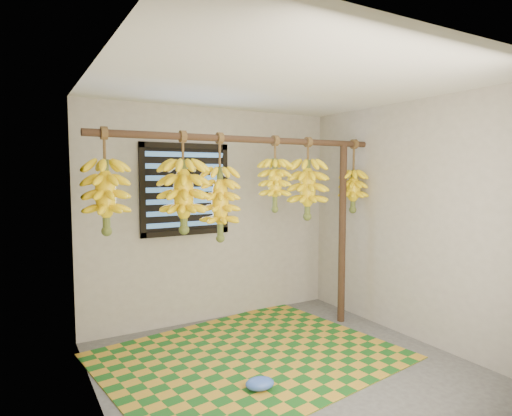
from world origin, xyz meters
TOP-DOWN VIEW (x-y plane):
  - floor at (0.00, 0.00)m, footprint 3.00×3.00m
  - ceiling at (0.00, 0.00)m, footprint 3.00×3.00m
  - wall_back at (0.00, 1.50)m, footprint 3.00×0.01m
  - wall_left at (-1.50, 0.00)m, footprint 0.01×3.00m
  - wall_right at (1.50, 0.00)m, footprint 0.01×3.00m
  - window at (-0.35, 1.48)m, footprint 1.00×0.04m
  - hanging_pole at (0.00, 0.70)m, footprint 3.00×0.06m
  - support_post at (1.20, 0.70)m, footprint 0.08×0.08m
  - woven_mat at (-0.16, 0.39)m, footprint 2.78×2.35m
  - plastic_bag at (-0.39, -0.19)m, footprint 0.26×0.22m
  - banana_bunch_a at (-1.33, 0.70)m, footprint 0.37×0.37m
  - banana_bunch_b at (-0.66, 0.70)m, footprint 0.41×0.41m
  - banana_bunch_c at (-0.30, 0.70)m, footprint 0.36×0.36m
  - banana_bunch_d at (0.31, 0.70)m, footprint 0.32×0.32m
  - banana_bunch_e at (0.71, 0.70)m, footprint 0.41×0.41m
  - banana_bunch_f at (1.35, 0.70)m, footprint 0.29×0.29m

SIDE VIEW (x-z plane):
  - floor at x=0.00m, z-range -0.01..0.00m
  - woven_mat at x=-0.16m, z-range 0.00..0.01m
  - plastic_bag at x=-0.39m, z-range 0.01..0.10m
  - support_post at x=1.20m, z-range 0.00..2.00m
  - wall_back at x=0.00m, z-range 0.00..2.40m
  - wall_left at x=-1.50m, z-range 0.00..2.40m
  - wall_right at x=1.50m, z-range 0.00..2.40m
  - banana_bunch_c at x=-0.30m, z-range 0.89..1.89m
  - banana_bunch_b at x=-0.66m, z-range 1.03..1.92m
  - banana_bunch_f at x=1.35m, z-range 1.08..1.88m
  - banana_bunch_a at x=-1.33m, z-range 1.06..1.92m
  - window at x=-0.35m, z-range 1.00..2.00m
  - banana_bunch_e at x=0.71m, z-range 1.08..1.93m
  - banana_bunch_d at x=0.31m, z-range 1.18..1.94m
  - hanging_pole at x=0.00m, z-range 1.97..2.03m
  - ceiling at x=0.00m, z-range 2.40..2.41m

